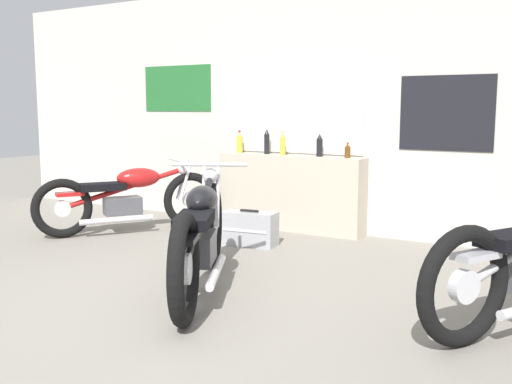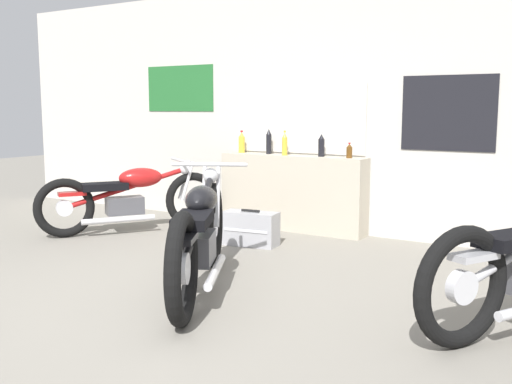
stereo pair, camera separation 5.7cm
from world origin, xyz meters
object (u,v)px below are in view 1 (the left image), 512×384
object	(u,v)px
bottle_right_center	(320,146)
motorcycle_black	(201,235)
bottle_left_center	(267,142)
bottle_rightmost	(348,151)
bottle_leftmost	(240,143)
bottle_center	(283,144)
motorcycle_red	(129,197)
hard_case_silver	(249,229)

from	to	relation	value
bottle_right_center	motorcycle_black	size ratio (longest dim) A/B	0.14
bottle_left_center	bottle_rightmost	bearing A→B (deg)	-1.82
bottle_leftmost	bottle_rightmost	world-z (taller)	bottle_leftmost
bottle_rightmost	motorcycle_black	bearing A→B (deg)	-93.94
bottle_center	bottle_rightmost	size ratio (longest dim) A/B	1.69
bottle_right_center	motorcycle_black	xyz separation A→B (m)	(0.17, -2.44, -0.54)
bottle_leftmost	motorcycle_black	distance (m)	2.80
bottle_leftmost	bottle_center	xyz separation A→B (m)	(0.64, -0.08, 0.01)
bottle_center	bottle_right_center	bearing A→B (deg)	9.06
bottle_leftmost	motorcycle_black	xyz separation A→B (m)	(1.24, -2.46, -0.54)
motorcycle_red	hard_case_silver	distance (m)	1.52
bottle_left_center	bottle_rightmost	distance (m)	1.03
bottle_center	motorcycle_black	bearing A→B (deg)	-75.80
bottle_right_center	motorcycle_red	xyz separation A→B (m)	(-1.83, -1.09, -0.58)
bottle_right_center	hard_case_silver	size ratio (longest dim) A/B	0.46
hard_case_silver	bottle_center	bearing A→B (deg)	96.03
bottle_left_center	bottle_right_center	bearing A→B (deg)	-1.38
hard_case_silver	bottle_left_center	bearing A→B (deg)	110.32
bottle_leftmost	motorcycle_red	distance (m)	1.47
bottle_leftmost	bottle_center	world-z (taller)	bottle_center
bottle_center	bottle_right_center	world-z (taller)	bottle_center
bottle_center	motorcycle_red	bearing A→B (deg)	-143.89
bottle_left_center	bottle_center	xyz separation A→B (m)	(0.26, -0.08, -0.02)
bottle_leftmost	hard_case_silver	xyz separation A→B (m)	(0.73, -0.95, -0.81)
motorcycle_black	bottle_right_center	bearing A→B (deg)	94.07
bottle_rightmost	bottle_center	bearing A→B (deg)	-176.13
bottle_left_center	bottle_right_center	size ratio (longest dim) A/B	1.18
motorcycle_red	hard_case_silver	size ratio (longest dim) A/B	3.04
bottle_center	bottle_rightmost	distance (m)	0.77
motorcycle_black	hard_case_silver	xyz separation A→B (m)	(-0.51, 1.51, -0.27)
bottle_leftmost	motorcycle_red	xyz separation A→B (m)	(-0.77, -1.11, -0.58)
bottle_right_center	bottle_rightmost	distance (m)	0.34
bottle_center	bottle_right_center	size ratio (longest dim) A/B	1.04
bottle_left_center	motorcycle_red	world-z (taller)	bottle_left_center
bottle_center	motorcycle_black	xyz separation A→B (m)	(0.60, -2.38, -0.55)
bottle_leftmost	bottle_right_center	world-z (taller)	bottle_right_center
bottle_rightmost	motorcycle_red	world-z (taller)	bottle_rightmost
bottle_right_center	bottle_rightmost	xyz separation A→B (m)	(0.34, -0.02, -0.05)
bottle_right_center	motorcycle_red	world-z (taller)	bottle_right_center
bottle_leftmost	bottle_right_center	size ratio (longest dim) A/B	0.98
bottle_center	bottle_rightmost	bearing A→B (deg)	3.87
bottle_center	motorcycle_red	world-z (taller)	bottle_center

